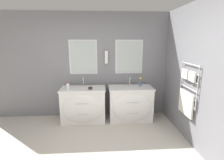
% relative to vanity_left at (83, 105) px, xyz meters
% --- Properties ---
extents(wall_back, '(5.43, 0.16, 2.60)m').
position_rel_vanity_left_xyz_m(wall_back, '(0.19, 0.40, 0.89)').
color(wall_back, slate).
rests_on(wall_back, ground_plane).
extents(wall_right, '(0.13, 4.16, 2.60)m').
position_rel_vanity_left_xyz_m(wall_right, '(2.13, -0.79, 0.88)').
color(wall_right, slate).
rests_on(wall_right, ground_plane).
extents(vanity_left, '(1.05, 0.64, 0.82)m').
position_rel_vanity_left_xyz_m(vanity_left, '(0.00, 0.00, 0.00)').
color(vanity_left, white).
rests_on(vanity_left, ground_plane).
extents(vanity_right, '(1.05, 0.64, 0.82)m').
position_rel_vanity_left_xyz_m(vanity_right, '(1.14, 0.00, 0.00)').
color(vanity_right, white).
rests_on(vanity_right, ground_plane).
extents(faucet_left, '(0.17, 0.14, 0.23)m').
position_rel_vanity_left_xyz_m(faucet_left, '(-0.00, 0.17, 0.52)').
color(faucet_left, silver).
rests_on(faucet_left, vanity_left).
extents(faucet_right, '(0.17, 0.14, 0.23)m').
position_rel_vanity_left_xyz_m(faucet_right, '(1.14, 0.17, 0.52)').
color(faucet_right, silver).
rests_on(faucet_right, vanity_right).
extents(toiletry_bottle, '(0.07, 0.07, 0.17)m').
position_rel_vanity_left_xyz_m(toiletry_bottle, '(-0.33, -0.06, 0.48)').
color(toiletry_bottle, silver).
rests_on(toiletry_bottle, vanity_left).
extents(amenity_bowl, '(0.10, 0.10, 0.06)m').
position_rel_vanity_left_xyz_m(amenity_bowl, '(0.18, -0.09, 0.44)').
color(amenity_bowl, black).
rests_on(amenity_bowl, vanity_left).
extents(flower_vase, '(0.06, 0.06, 0.23)m').
position_rel_vanity_left_xyz_m(flower_vase, '(1.39, 0.12, 0.50)').
color(flower_vase, teal).
rests_on(flower_vase, vanity_right).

